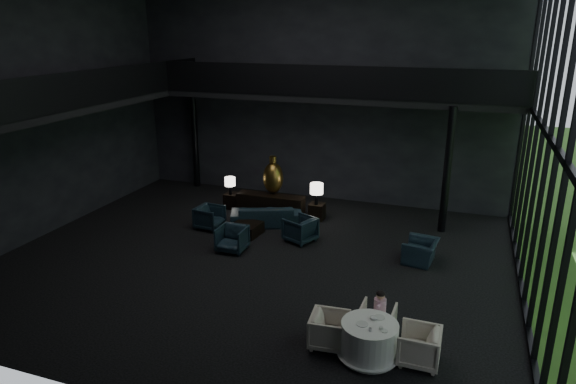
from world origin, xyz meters
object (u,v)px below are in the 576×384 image
(table_lamp_left, at_px, (230,182))
(table_lamp_right, at_px, (317,190))
(dining_chair_east, at_px, (419,344))
(child, at_px, (380,303))
(bronze_urn, at_px, (273,177))
(window_armchair, at_px, (421,249))
(sofa, at_px, (266,210))
(console, at_px, (271,205))
(dining_chair_north, at_px, (377,319))
(lounge_armchair_west, at_px, (210,216))
(side_table_left, at_px, (232,201))
(dining_chair_west, at_px, (330,329))
(side_table_right, at_px, (317,211))
(lounge_armchair_south, at_px, (232,237))
(lounge_armchair_east, at_px, (300,227))
(dining_table, at_px, (369,342))
(coffee_table, at_px, (247,229))

(table_lamp_left, xyz_separation_m, table_lamp_right, (3.20, -0.02, 0.08))
(dining_chair_east, distance_m, child, 1.22)
(bronze_urn, distance_m, window_armchair, 5.80)
(sofa, xyz_separation_m, window_armchair, (5.08, -1.17, -0.10))
(console, relative_size, table_lamp_right, 3.20)
(dining_chair_north, bearing_deg, child, -121.27)
(console, distance_m, lounge_armchair_west, 2.26)
(side_table_left, bearing_deg, console, -9.65)
(lounge_armchair_west, relative_size, dining_chair_west, 1.08)
(side_table_right, relative_size, child, 0.99)
(side_table_right, height_order, lounge_armchair_south, lounge_armchair_south)
(dining_chair_east, bearing_deg, bronze_urn, -139.83)
(dining_chair_west, relative_size, child, 1.43)
(lounge_armchair_west, height_order, window_armchair, lounge_armchair_west)
(side_table_left, xyz_separation_m, table_lamp_left, (0.00, -0.12, 0.73))
(table_lamp_left, bearing_deg, dining_chair_east, -42.95)
(lounge_armchair_east, relative_size, lounge_armchair_south, 1.06)
(lounge_armchair_west, distance_m, child, 7.48)
(child, bearing_deg, dining_table, 87.26)
(dining_chair_north, distance_m, child, 0.38)
(sofa, bearing_deg, table_lamp_right, -167.89)
(window_armchair, height_order, child, child)
(console, relative_size, dining_chair_north, 3.39)
(table_lamp_left, bearing_deg, child, -43.35)
(bronze_urn, distance_m, dining_chair_west, 8.01)
(table_lamp_right, bearing_deg, dining_table, -65.55)
(lounge_armchair_south, bearing_deg, bronze_urn, 89.04)
(lounge_armchair_south, bearing_deg, child, -31.25)
(window_armchair, height_order, dining_chair_north, window_armchair)
(console, distance_m, coffee_table, 1.83)
(table_lamp_right, relative_size, sofa, 0.29)
(console, height_order, bronze_urn, bronze_urn)
(dining_chair_east, bearing_deg, sofa, -135.79)
(console, relative_size, table_lamp_left, 3.73)
(side_table_right, bearing_deg, dining_chair_east, -59.19)
(side_table_left, xyz_separation_m, lounge_armchair_east, (3.25, -2.03, 0.19))
(coffee_table, distance_m, dining_table, 6.93)
(console, xyz_separation_m, dining_chair_north, (4.75, -5.92, -0.03))
(dining_table, bearing_deg, table_lamp_left, 132.48)
(side_table_left, bearing_deg, dining_table, -47.99)
(coffee_table, distance_m, dining_chair_east, 7.53)
(lounge_armchair_south, xyz_separation_m, dining_table, (4.74, -3.68, -0.10))
(console, height_order, table_lamp_right, table_lamp_right)
(sofa, height_order, child, same)
(dining_chair_west, bearing_deg, dining_chair_east, -93.16)
(bronze_urn, relative_size, table_lamp_left, 2.06)
(table_lamp_right, bearing_deg, lounge_armchair_south, -116.24)
(table_lamp_right, height_order, lounge_armchair_west, table_lamp_right)
(child, bearing_deg, dining_chair_east, 140.06)
(sofa, distance_m, lounge_armchair_west, 1.85)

